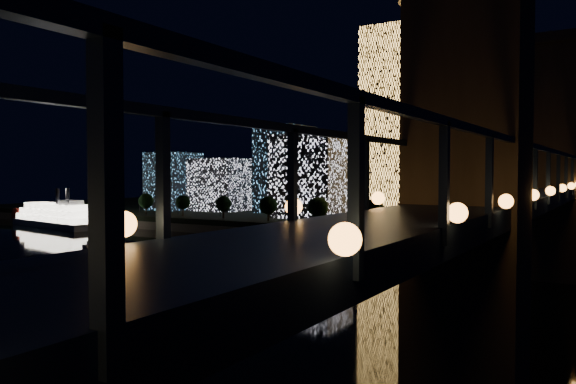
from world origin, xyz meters
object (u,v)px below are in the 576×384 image
tower_rectangular (397,123)px  riverboat (52,216)px  tower_cylindrical (444,107)px  truss_bridge (509,215)px

tower_rectangular → riverboat: 144.34m
tower_cylindrical → tower_rectangular: size_ratio=1.14×
tower_cylindrical → riverboat: 161.28m
tower_cylindrical → tower_rectangular: (-19.04, 2.25, -5.06)m
tower_rectangular → riverboat: size_ratio=1.31×
truss_bridge → riverboat: 198.29m
truss_bridge → riverboat: bearing=161.2°
tower_cylindrical → truss_bridge: size_ratio=0.31×
tower_rectangular → truss_bridge: (63.91, -128.71, -25.19)m
tower_cylindrical → tower_rectangular: 19.83m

